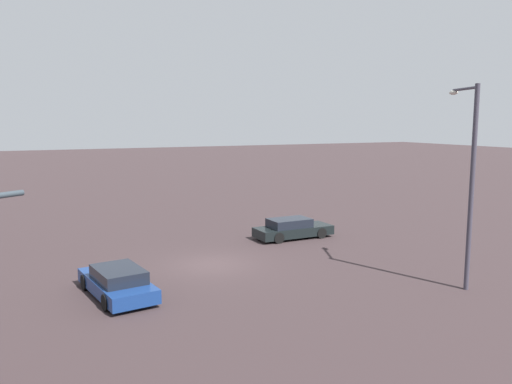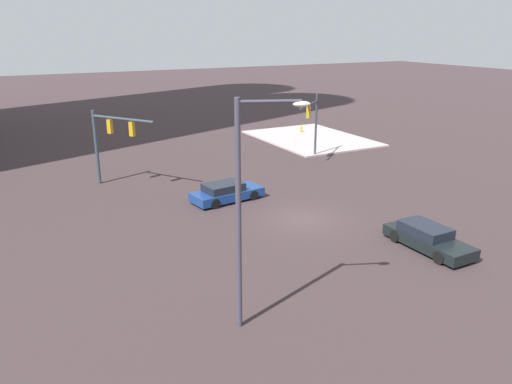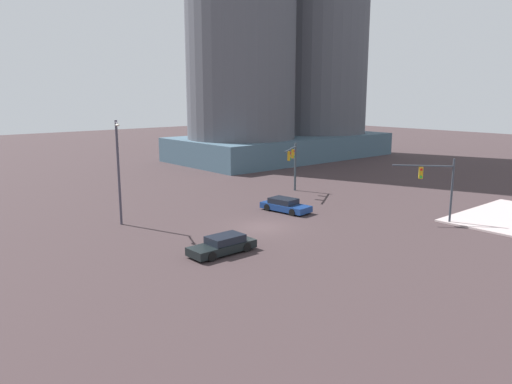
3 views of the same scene
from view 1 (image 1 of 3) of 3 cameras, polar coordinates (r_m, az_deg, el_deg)
ground_plane at (r=25.60m, az=-4.91°, el=-8.03°), size 221.07×221.07×0.00m
streetlamp_curved_arm at (r=22.90m, az=22.66°, el=2.02°), size 1.14×2.40×8.51m
sedan_car_approaching at (r=31.01m, az=4.05°, el=-4.10°), size 4.77×1.92×1.21m
sedan_car_waiting_far at (r=21.70m, az=-15.17°, el=-9.66°), size 2.50×4.87×1.21m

